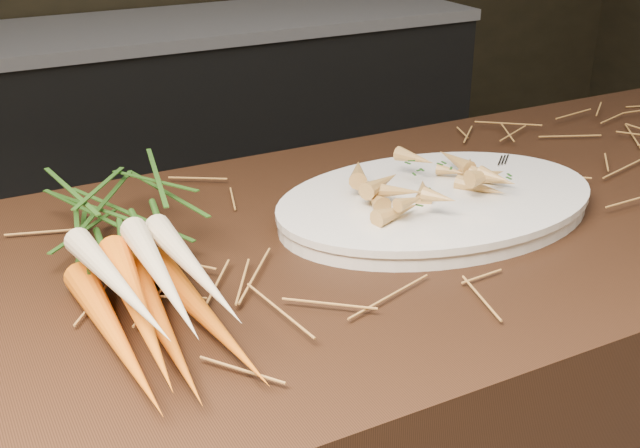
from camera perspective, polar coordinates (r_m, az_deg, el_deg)
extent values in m
cube|color=black|center=(1.44, 10.97, -15.10)|extent=(2.40, 0.70, 0.90)
cube|color=black|center=(3.06, -6.61, 6.29)|extent=(1.80, 0.60, 0.80)
cube|color=#99999E|center=(2.95, -7.01, 14.04)|extent=(1.82, 0.62, 0.04)
cone|color=#D75711|center=(0.84, -14.32, -7.78)|extent=(0.04, 0.29, 0.04)
cone|color=#D75711|center=(0.85, -11.22, -7.13)|extent=(0.05, 0.29, 0.04)
cone|color=#D75711|center=(0.86, -8.19, -6.48)|extent=(0.06, 0.29, 0.04)
cone|color=#D75711|center=(0.82, -12.74, -6.03)|extent=(0.06, 0.30, 0.04)
cone|color=beige|center=(0.83, -14.15, -4.20)|extent=(0.05, 0.28, 0.04)
cone|color=beige|center=(0.82, -11.19, -3.72)|extent=(0.05, 0.27, 0.04)
cone|color=beige|center=(0.84, -8.96, -3.15)|extent=(0.04, 0.27, 0.05)
ellipsoid|color=#32611D|center=(1.06, -14.99, 1.05)|extent=(0.19, 0.26, 0.09)
cube|color=silver|center=(1.22, 15.43, 2.90)|extent=(0.14, 0.13, 0.00)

